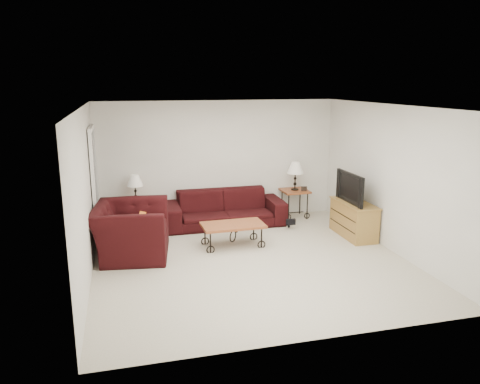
% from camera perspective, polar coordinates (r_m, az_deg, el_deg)
% --- Properties ---
extents(ground, '(5.00, 5.00, 0.00)m').
position_cam_1_polar(ground, '(7.70, 1.31, -8.44)').
color(ground, beige).
rests_on(ground, ground).
extents(wall_back, '(5.00, 0.02, 2.50)m').
position_cam_1_polar(wall_back, '(9.71, -2.65, 3.83)').
color(wall_back, white).
rests_on(wall_back, ground).
extents(wall_front, '(5.00, 0.02, 2.50)m').
position_cam_1_polar(wall_front, '(5.06, 9.10, -5.41)').
color(wall_front, white).
rests_on(wall_front, ground).
extents(wall_left, '(0.02, 5.00, 2.50)m').
position_cam_1_polar(wall_left, '(7.09, -18.49, -0.48)').
color(wall_left, white).
rests_on(wall_left, ground).
extents(wall_right, '(0.02, 5.00, 2.50)m').
position_cam_1_polar(wall_right, '(8.35, 18.12, 1.58)').
color(wall_right, white).
rests_on(wall_right, ground).
extents(ceiling, '(5.00, 5.00, 0.00)m').
position_cam_1_polar(ceiling, '(7.16, 1.42, 10.48)').
color(ceiling, white).
rests_on(ceiling, wall_back).
extents(doorway, '(0.08, 0.94, 2.04)m').
position_cam_1_polar(doorway, '(8.74, -17.50, 0.59)').
color(doorway, black).
rests_on(doorway, ground).
extents(sofa, '(2.41, 0.94, 0.70)m').
position_cam_1_polar(sofa, '(9.45, -1.92, -2.02)').
color(sofa, black).
rests_on(sofa, ground).
extents(side_table_left, '(0.52, 0.52, 0.55)m').
position_cam_1_polar(side_table_left, '(9.44, -12.59, -2.84)').
color(side_table_left, '#984D26').
rests_on(side_table_left, ground).
extents(side_table_right, '(0.57, 0.57, 0.61)m').
position_cam_1_polar(side_table_right, '(10.08, 6.71, -1.41)').
color(side_table_right, '#984D26').
rests_on(side_table_right, ground).
extents(lamp_left, '(0.32, 0.32, 0.55)m').
position_cam_1_polar(lamp_left, '(9.31, -12.76, 0.40)').
color(lamp_left, black).
rests_on(lamp_left, side_table_left).
extents(lamp_right, '(0.35, 0.35, 0.61)m').
position_cam_1_polar(lamp_right, '(9.94, 6.80, 1.96)').
color(lamp_right, black).
rests_on(lamp_right, side_table_right).
extents(photo_frame_left, '(0.11, 0.03, 0.09)m').
position_cam_1_polar(photo_frame_left, '(9.21, -13.59, -1.24)').
color(photo_frame_left, black).
rests_on(photo_frame_left, side_table_left).
extents(photo_frame_right, '(0.12, 0.04, 0.10)m').
position_cam_1_polar(photo_frame_right, '(9.91, 7.88, 0.40)').
color(photo_frame_right, black).
rests_on(photo_frame_right, side_table_right).
extents(coffee_table, '(1.12, 0.63, 0.41)m').
position_cam_1_polar(coffee_table, '(8.29, -0.88, -5.30)').
color(coffee_table, '#984D26').
rests_on(coffee_table, ground).
extents(armchair, '(1.36, 1.50, 0.88)m').
position_cam_1_polar(armchair, '(7.99, -13.24, -4.63)').
color(armchair, black).
rests_on(armchair, ground).
extents(throw_pillow, '(0.16, 0.41, 0.40)m').
position_cam_1_polar(throw_pillow, '(7.92, -12.18, -4.12)').
color(throw_pillow, orange).
rests_on(throw_pillow, armchair).
extents(tv_stand, '(0.46, 1.10, 0.66)m').
position_cam_1_polar(tv_stand, '(9.04, 13.79, -3.27)').
color(tv_stand, '#A9853E').
rests_on(tv_stand, ground).
extents(television, '(0.13, 0.99, 0.57)m').
position_cam_1_polar(television, '(8.88, 13.90, 0.53)').
color(television, black).
rests_on(television, tv_stand).
extents(backpack, '(0.36, 0.32, 0.38)m').
position_cam_1_polar(backpack, '(9.35, 6.05, -3.31)').
color(backpack, black).
rests_on(backpack, ground).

